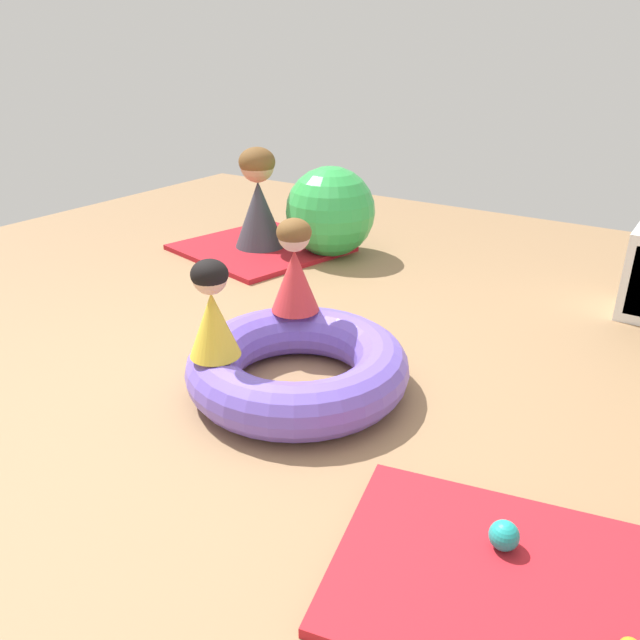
{
  "coord_description": "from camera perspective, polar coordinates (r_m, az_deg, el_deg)",
  "views": [
    {
      "loc": [
        1.69,
        -2.2,
        1.61
      ],
      "look_at": [
        0.1,
        0.19,
        0.31
      ],
      "focal_mm": 34.63,
      "sensor_mm": 36.0,
      "label": 1
    }
  ],
  "objects": [
    {
      "name": "play_ball_teal",
      "position": [
        2.28,
        16.65,
        -18.53
      ],
      "size": [
        0.1,
        0.1,
        0.1
      ],
      "primitive_type": "sphere",
      "color": "teal",
      "rests_on": "gym_mat_front"
    },
    {
      "name": "adult_seated",
      "position": [
        5.14,
        -5.7,
        11.04
      ],
      "size": [
        0.46,
        0.46,
        0.81
      ],
      "rotation": [
        0.0,
        0.0,
        4.6
      ],
      "color": "#383842",
      "rests_on": "gym_mat_near_right"
    },
    {
      "name": "exercise_ball_large",
      "position": [
        5.02,
        0.96,
        9.96
      ],
      "size": [
        0.72,
        0.72,
        0.72
      ],
      "primitive_type": "sphere",
      "color": "green",
      "rests_on": "ground"
    },
    {
      "name": "gym_mat_near_right",
      "position": [
        5.25,
        -5.52,
        6.64
      ],
      "size": [
        1.4,
        1.39,
        0.04
      ],
      "primitive_type": "cube",
      "rotation": [
        0.0,
        0.0,
        -0.22
      ],
      "color": "#B21923",
      "rests_on": "ground"
    },
    {
      "name": "ground_plane",
      "position": [
        3.2,
        -3.43,
        -5.79
      ],
      "size": [
        8.0,
        8.0,
        0.0
      ],
      "primitive_type": "plane",
      "color": "#93704C"
    },
    {
      "name": "gym_mat_front",
      "position": [
        2.26,
        25.34,
        -23.19
      ],
      "size": [
        1.86,
        1.18,
        0.04
      ],
      "primitive_type": "cube",
      "rotation": [
        0.0,
        0.0,
        0.22
      ],
      "color": "red",
      "rests_on": "ground"
    },
    {
      "name": "inflatable_cushion",
      "position": [
        3.07,
        -2.07,
        -4.29
      ],
      "size": [
        1.11,
        1.11,
        0.27
      ],
      "primitive_type": "torus",
      "color": "#7056D1",
      "rests_on": "ground"
    },
    {
      "name": "child_in_yellow",
      "position": [
        2.84,
        -9.93,
        0.9
      ],
      "size": [
        0.34,
        0.34,
        0.47
      ],
      "rotation": [
        0.0,
        0.0,
        5.38
      ],
      "color": "yellow",
      "rests_on": "inflatable_cushion"
    },
    {
      "name": "child_in_red",
      "position": [
        3.28,
        -2.36,
        4.94
      ],
      "size": [
        0.34,
        0.34,
        0.51
      ],
      "rotation": [
        0.0,
        0.0,
        5.87
      ],
      "color": "red",
      "rests_on": "inflatable_cushion"
    }
  ]
}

